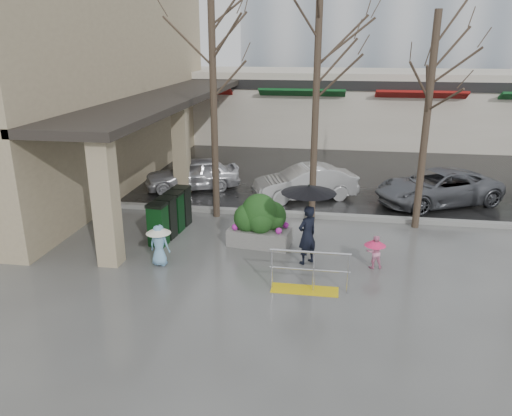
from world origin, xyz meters
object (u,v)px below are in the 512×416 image
(planter, at_px, (260,221))
(car_c, at_px, (438,187))
(news_boxes, at_px, (170,215))
(woman, at_px, (308,212))
(tree_midwest, at_px, (318,56))
(car_b, at_px, (305,182))
(child_pink, at_px, (375,249))
(car_a, at_px, (192,174))
(child_blue, at_px, (159,241))
(tree_mideast, at_px, (432,70))
(tree_west, at_px, (213,60))
(handrail, at_px, (308,276))

(planter, xyz_separation_m, car_c, (5.76, 4.76, -0.11))
(news_boxes, bearing_deg, woman, -13.29)
(tree_midwest, bearing_deg, woman, -89.31)
(car_c, bearing_deg, car_b, -114.01)
(child_pink, bearing_deg, planter, -29.34)
(woman, height_order, planter, woman)
(tree_midwest, distance_m, car_a, 7.34)
(tree_midwest, relative_size, news_boxes, 3.05)
(child_blue, height_order, news_boxes, news_boxes)
(tree_midwest, height_order, news_boxes, tree_midwest)
(tree_mideast, bearing_deg, car_c, 67.24)
(tree_west, xyz_separation_m, woman, (3.24, -3.25, -3.65))
(child_blue, bearing_deg, handrail, 176.37)
(woman, relative_size, car_b, 0.57)
(child_blue, distance_m, car_b, 7.26)
(tree_midwest, distance_m, car_c, 6.85)
(handrail, height_order, child_blue, child_blue)
(planter, distance_m, car_b, 4.73)
(news_boxes, distance_m, car_a, 4.83)
(woman, xyz_separation_m, car_a, (-4.92, 6.24, -0.81))
(planter, bearing_deg, child_pink, -18.55)
(tree_midwest, distance_m, child_blue, 7.14)
(woman, bearing_deg, tree_midwest, -133.82)
(tree_mideast, distance_m, car_b, 6.12)
(child_blue, bearing_deg, tree_midwest, -125.46)
(car_b, bearing_deg, woman, -18.41)
(planter, relative_size, car_b, 0.49)
(planter, height_order, news_boxes, planter)
(tree_mideast, relative_size, planter, 3.48)
(tree_mideast, relative_size, child_blue, 5.76)
(planter, bearing_deg, news_boxes, 172.04)
(tree_midwest, xyz_separation_m, planter, (-1.38, -2.19, -4.50))
(planter, distance_m, car_c, 7.48)
(child_pink, xyz_separation_m, news_boxes, (-6.00, 1.46, 0.10))
(child_pink, bearing_deg, tree_midwest, -71.89)
(tree_west, distance_m, child_blue, 5.97)
(car_c, bearing_deg, handrail, -55.43)
(handrail, bearing_deg, tree_midwest, 91.91)
(car_b, relative_size, car_c, 0.84)
(child_pink, distance_m, car_a, 9.15)
(tree_midwest, bearing_deg, handrail, -88.09)
(child_pink, bearing_deg, car_b, -79.77)
(tree_mideast, relative_size, child_pink, 7.24)
(handrail, xyz_separation_m, tree_mideast, (3.14, 4.80, 4.48))
(tree_west, distance_m, tree_mideast, 6.50)
(planter, bearing_deg, handrail, -59.39)
(car_b, bearing_deg, car_a, -119.66)
(tree_mideast, relative_size, car_a, 1.76)
(planter, bearing_deg, car_a, 124.08)
(handrail, distance_m, car_c, 8.50)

